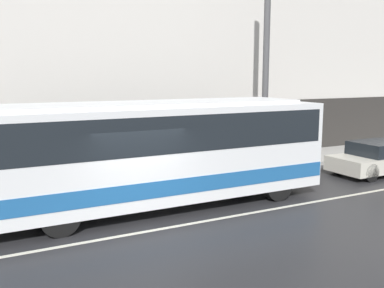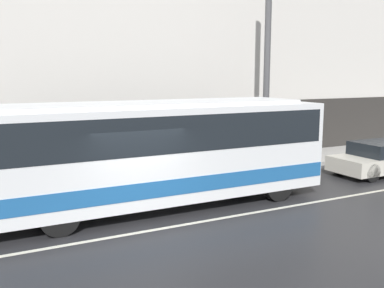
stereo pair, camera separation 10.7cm
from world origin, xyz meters
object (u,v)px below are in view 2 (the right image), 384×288
at_px(transit_bus, 153,149).
at_px(sedan_white_front, 381,158).
at_px(utility_pole_near, 267,67).
at_px(pedestrian_waiting, 96,160).

height_order(transit_bus, sedan_white_front, transit_bus).
bearing_deg(sedan_white_front, utility_pole_near, 142.09).
relative_size(sedan_white_front, utility_pole_near, 0.53).
distance_m(transit_bus, pedestrian_waiting, 3.86).
relative_size(transit_bus, utility_pole_near, 1.31).
height_order(transit_bus, pedestrian_waiting, transit_bus).
xyz_separation_m(utility_pole_near, pedestrian_waiting, (-6.90, 0.84, -3.39)).
bearing_deg(sedan_white_front, transit_bus, 180.00).
distance_m(transit_bus, sedan_white_front, 9.82).
xyz_separation_m(transit_bus, pedestrian_waiting, (-0.79, 3.67, -0.92)).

